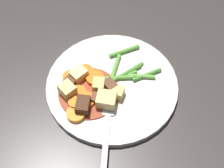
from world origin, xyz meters
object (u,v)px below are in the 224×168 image
object	(u,v)px
carrot_slice_6	(71,78)
potato_chunk_4	(116,92)
carrot_slice_4	(75,103)
carrot_slice_3	(95,79)
meat_chunk_0	(69,83)
potato_chunk_2	(99,85)
carrot_slice_5	(78,93)
carrot_slice_0	(86,99)
potato_chunk_0	(106,100)
meat_chunk_1	(83,106)
meat_chunk_2	(97,99)
fork	(107,126)
carrot_slice_1	(76,114)
carrot_slice_2	(85,73)
dinner_plate	(112,86)
meat_chunk_3	(110,86)
potato_chunk_1	(79,75)
potato_chunk_3	(67,90)

from	to	relation	value
carrot_slice_6	potato_chunk_4	bearing A→B (deg)	117.41
carrot_slice_4	carrot_slice_3	bearing A→B (deg)	-162.53
carrot_slice_4	meat_chunk_0	xyz separation A→B (m)	(-0.02, -0.04, 0.00)
potato_chunk_2	potato_chunk_4	bearing A→B (deg)	115.34
carrot_slice_5	carrot_slice_0	bearing A→B (deg)	95.14
potato_chunk_0	meat_chunk_1	xyz separation A→B (m)	(0.04, -0.02, -0.00)
carrot_slice_0	potato_chunk_0	bearing A→B (deg)	130.06
meat_chunk_2	fork	bearing A→B (deg)	69.11
carrot_slice_4	potato_chunk_0	size ratio (longest dim) A/B	0.68
carrot_slice_1	meat_chunk_0	xyz separation A→B (m)	(-0.03, -0.06, 0.00)
carrot_slice_5	potato_chunk_2	xyz separation A→B (m)	(-0.04, 0.02, 0.01)
meat_chunk_2	fork	size ratio (longest dim) A/B	0.17
carrot_slice_2	potato_chunk_0	world-z (taller)	potato_chunk_0
carrot_slice_0	carrot_slice_3	world-z (taller)	carrot_slice_3
dinner_plate	fork	world-z (taller)	fork
potato_chunk_2	potato_chunk_4	world-z (taller)	potato_chunk_2
carrot_slice_1	meat_chunk_1	bearing A→B (deg)	-174.06
potato_chunk_0	meat_chunk_0	xyz separation A→B (m)	(0.03, -0.08, -0.00)
meat_chunk_1	carrot_slice_6	bearing A→B (deg)	-107.95
carrot_slice_0	potato_chunk_0	world-z (taller)	potato_chunk_0
dinner_plate	carrot_slice_0	distance (m)	0.06
carrot_slice_3	meat_chunk_2	xyz separation A→B (m)	(0.03, 0.04, 0.00)
carrot_slice_5	potato_chunk_4	xyz separation A→B (m)	(-0.05, 0.05, 0.01)
carrot_slice_1	carrot_slice_5	xyz separation A→B (m)	(-0.03, -0.03, -0.00)
meat_chunk_1	meat_chunk_3	distance (m)	0.07
potato_chunk_4	potato_chunk_2	bearing A→B (deg)	-64.66
carrot_slice_2	meat_chunk_2	distance (m)	0.07
carrot_slice_3	potato_chunk_2	world-z (taller)	potato_chunk_2
dinner_plate	carrot_slice_3	bearing A→B (deg)	-55.00
potato_chunk_1	meat_chunk_2	distance (m)	0.07
carrot_slice_3	carrot_slice_6	size ratio (longest dim) A/B	1.08
carrot_slice_3	carrot_slice_0	bearing A→B (deg)	31.60
carrot_slice_6	potato_chunk_1	size ratio (longest dim) A/B	1.05
potato_chunk_1	potato_chunk_3	world-z (taller)	potato_chunk_3
carrot_slice_2	potato_chunk_3	bearing A→B (deg)	17.82
carrot_slice_2	meat_chunk_0	distance (m)	0.04
carrot_slice_1	meat_chunk_1	size ratio (longest dim) A/B	1.06
potato_chunk_2	carrot_slice_4	bearing A→B (deg)	0.22
potato_chunk_1	potato_chunk_4	distance (m)	0.08
dinner_plate	meat_chunk_3	distance (m)	0.02
carrot_slice_2	potato_chunk_2	bearing A→B (deg)	88.31
potato_chunk_0	carrot_slice_3	bearing A→B (deg)	-107.19
dinner_plate	meat_chunk_0	world-z (taller)	meat_chunk_0
meat_chunk_2	potato_chunk_0	bearing A→B (deg)	120.47
carrot_slice_2	potato_chunk_1	world-z (taller)	potato_chunk_1
potato_chunk_1	potato_chunk_2	size ratio (longest dim) A/B	1.21
carrot_slice_1	fork	world-z (taller)	carrot_slice_1
potato_chunk_0	fork	world-z (taller)	potato_chunk_0
carrot_slice_3	potato_chunk_4	world-z (taller)	potato_chunk_4
carrot_slice_6	potato_chunk_2	bearing A→B (deg)	118.71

